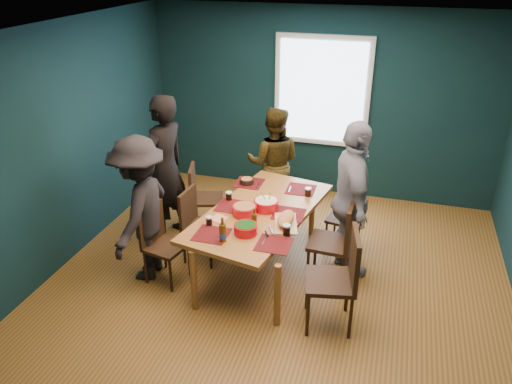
% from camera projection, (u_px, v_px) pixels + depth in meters
% --- Properties ---
extents(room, '(5.01, 5.01, 2.71)m').
position_uv_depth(room, '(286.00, 161.00, 5.20)').
color(room, olive).
rests_on(room, ground).
extents(dining_table, '(1.36, 2.14, 0.75)m').
position_uv_depth(dining_table, '(260.00, 216.00, 5.55)').
color(dining_table, '#9E5B2F').
rests_on(dining_table, floor).
extents(chair_left_far, '(0.49, 0.49, 0.88)m').
position_uv_depth(chair_left_far, '(200.00, 193.00, 6.45)').
color(chair_left_far, '#331E11').
rests_on(chair_left_far, floor).
extents(chair_left_mid, '(0.42, 0.42, 0.88)m').
position_uv_depth(chair_left_mid, '(196.00, 220.00, 5.82)').
color(chair_left_mid, '#331E11').
rests_on(chair_left_mid, floor).
extents(chair_left_near, '(0.47, 0.47, 0.89)m').
position_uv_depth(chair_left_near, '(159.00, 238.00, 5.44)').
color(chair_left_near, '#331E11').
rests_on(chair_left_near, floor).
extents(chair_right_far, '(0.44, 0.44, 0.83)m').
position_uv_depth(chair_right_far, '(351.00, 214.00, 6.00)').
color(chair_right_far, '#331E11').
rests_on(chair_right_far, floor).
extents(chair_right_mid, '(0.46, 0.46, 0.98)m').
position_uv_depth(chair_right_mid, '(339.00, 237.00, 5.36)').
color(chair_right_mid, '#331E11').
rests_on(chair_right_mid, floor).
extents(chair_right_near, '(0.55, 0.55, 1.04)m').
position_uv_depth(chair_right_near, '(341.00, 273.00, 4.71)').
color(chair_right_near, '#331E11').
rests_on(chair_right_near, floor).
extents(person_far_left, '(0.62, 0.77, 1.86)m').
position_uv_depth(person_far_left, '(165.00, 169.00, 6.10)').
color(person_far_left, black).
rests_on(person_far_left, floor).
extents(person_back, '(0.82, 0.68, 1.53)m').
position_uv_depth(person_back, '(273.00, 163.00, 6.70)').
color(person_back, black).
rests_on(person_back, floor).
extents(person_right, '(0.74, 1.14, 1.80)m').
position_uv_depth(person_right, '(352.00, 201.00, 5.40)').
color(person_right, silver).
rests_on(person_right, floor).
extents(person_near_left, '(0.68, 1.10, 1.65)m').
position_uv_depth(person_near_left, '(141.00, 210.00, 5.38)').
color(person_near_left, black).
rests_on(person_near_left, floor).
extents(bowl_salad, '(0.27, 0.27, 0.11)m').
position_uv_depth(bowl_salad, '(244.00, 210.00, 5.40)').
color(bowl_salad, red).
rests_on(bowl_salad, dining_table).
extents(bowl_dumpling, '(0.28, 0.28, 0.26)m').
position_uv_depth(bowl_dumpling, '(266.00, 204.00, 5.51)').
color(bowl_dumpling, red).
rests_on(bowl_dumpling, dining_table).
extents(bowl_herbs, '(0.24, 0.24, 0.11)m').
position_uv_depth(bowl_herbs, '(246.00, 229.00, 5.05)').
color(bowl_herbs, red).
rests_on(bowl_herbs, dining_table).
extents(cutting_board, '(0.34, 0.58, 0.12)m').
position_uv_depth(cutting_board, '(286.00, 220.00, 5.21)').
color(cutting_board, tan).
rests_on(cutting_board, dining_table).
extents(small_bowl, '(0.17, 0.17, 0.07)m').
position_uv_depth(small_bowl, '(247.00, 181.00, 6.12)').
color(small_bowl, black).
rests_on(small_bowl, dining_table).
extents(beer_bottle_a, '(0.07, 0.07, 0.26)m').
position_uv_depth(beer_bottle_a, '(223.00, 233.00, 4.90)').
color(beer_bottle_a, '#492C0D').
rests_on(beer_bottle_a, dining_table).
extents(beer_bottle_b, '(0.06, 0.06, 0.22)m').
position_uv_depth(beer_bottle_b, '(254.00, 220.00, 5.15)').
color(beer_bottle_b, '#492C0D').
rests_on(beer_bottle_b, dining_table).
extents(cola_glass_a, '(0.07, 0.07, 0.10)m').
position_uv_depth(cola_glass_a, '(209.00, 220.00, 5.20)').
color(cola_glass_a, black).
rests_on(cola_glass_a, dining_table).
extents(cola_glass_b, '(0.08, 0.08, 0.12)m').
position_uv_depth(cola_glass_b, '(287.00, 229.00, 5.02)').
color(cola_glass_b, black).
rests_on(cola_glass_b, dining_table).
extents(cola_glass_c, '(0.07, 0.07, 0.10)m').
position_uv_depth(cola_glass_c, '(308.00, 192.00, 5.81)').
color(cola_glass_c, black).
rests_on(cola_glass_c, dining_table).
extents(cola_glass_d, '(0.07, 0.07, 0.10)m').
position_uv_depth(cola_glass_d, '(229.00, 196.00, 5.72)').
color(cola_glass_d, black).
rests_on(cola_glass_d, dining_table).
extents(napkin_a, '(0.14, 0.14, 0.00)m').
position_uv_depth(napkin_a, '(289.00, 214.00, 5.44)').
color(napkin_a, '#F08565').
rests_on(napkin_a, dining_table).
extents(napkin_b, '(0.19, 0.19, 0.00)m').
position_uv_depth(napkin_b, '(219.00, 218.00, 5.35)').
color(napkin_b, '#F08565').
rests_on(napkin_b, dining_table).
extents(napkin_c, '(0.12, 0.12, 0.00)m').
position_uv_depth(napkin_c, '(269.00, 248.00, 4.82)').
color(napkin_c, '#F08565').
rests_on(napkin_c, dining_table).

